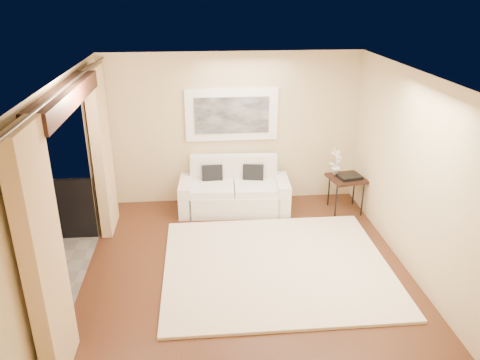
{
  "coord_description": "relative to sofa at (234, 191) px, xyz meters",
  "views": [
    {
      "loc": [
        -0.62,
        -5.48,
        3.7
      ],
      "look_at": [
        -0.02,
        0.87,
        1.05
      ],
      "focal_mm": 35.0,
      "sensor_mm": 36.0,
      "label": 1
    }
  ],
  "objects": [
    {
      "name": "floor",
      "position": [
        0.02,
        -2.09,
        -0.33
      ],
      "size": [
        5.0,
        5.0,
        0.0
      ],
      "primitive_type": "plane",
      "color": "#4D2916",
      "rests_on": "ground"
    },
    {
      "name": "room_shell",
      "position": [
        -2.11,
        -2.09,
        2.19
      ],
      "size": [
        5.0,
        6.4,
        5.0
      ],
      "color": "white",
      "rests_on": "ground"
    },
    {
      "name": "curtains",
      "position": [
        -2.09,
        -2.09,
        1.01
      ],
      "size": [
        0.16,
        4.8,
        2.64
      ],
      "color": "#DAB986",
      "rests_on": "ground"
    },
    {
      "name": "artwork",
      "position": [
        -0.0,
        0.37,
        1.29
      ],
      "size": [
        1.62,
        0.07,
        0.92
      ],
      "color": "white",
      "rests_on": "room_shell"
    },
    {
      "name": "rug",
      "position": [
        0.44,
        -1.96,
        -0.3
      ],
      "size": [
        3.17,
        2.76,
        0.04
      ],
      "primitive_type": "cube",
      "rotation": [
        0.0,
        0.0,
        -0.0
      ],
      "color": "#F3E1C4",
      "rests_on": "floor"
    },
    {
      "name": "sofa",
      "position": [
        0.0,
        0.0,
        0.0
      ],
      "size": [
        1.95,
        0.92,
        0.92
      ],
      "rotation": [
        0.0,
        0.0,
        -0.05
      ],
      "color": "white",
      "rests_on": "floor"
    },
    {
      "name": "side_table",
      "position": [
        1.95,
        -0.27,
        0.25
      ],
      "size": [
        0.67,
        0.67,
        0.63
      ],
      "rotation": [
        0.0,
        0.0,
        0.17
      ],
      "color": "black",
      "rests_on": "floor"
    },
    {
      "name": "tray",
      "position": [
        1.98,
        -0.31,
        0.33
      ],
      "size": [
        0.43,
        0.36,
        0.05
      ],
      "primitive_type": "cube",
      "rotation": [
        0.0,
        0.0,
        0.22
      ],
      "color": "black",
      "rests_on": "side_table"
    },
    {
      "name": "orchid",
      "position": [
        1.78,
        -0.13,
        0.55
      ],
      "size": [
        0.31,
        0.3,
        0.49
      ],
      "primitive_type": "imported",
      "rotation": [
        0.0,
        0.0,
        0.69
      ],
      "color": "white",
      "rests_on": "side_table"
    },
    {
      "name": "balcony_chair_far",
      "position": [
        -2.81,
        -1.78,
        0.19
      ],
      "size": [
        0.4,
        0.4,
        0.89
      ],
      "rotation": [
        0.0,
        0.0,
        3.18
      ],
      "color": "black",
      "rests_on": "balcony"
    }
  ]
}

